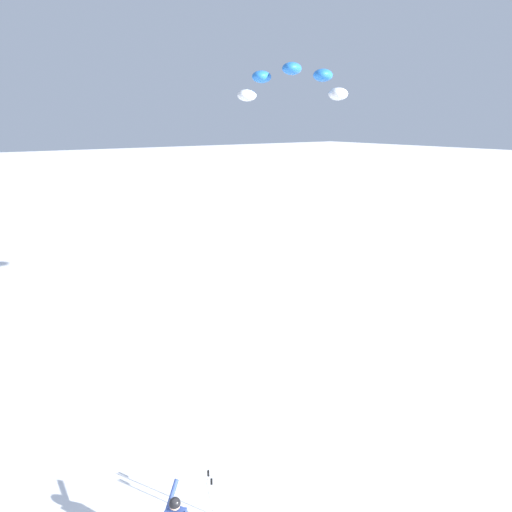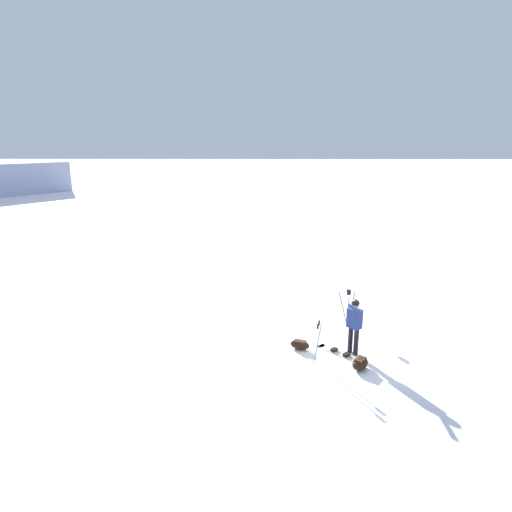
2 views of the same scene
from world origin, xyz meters
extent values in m
sphere|color=tan|center=(-0.06, 0.65, 1.56)|extent=(0.22, 0.22, 0.22)
sphere|color=black|center=(-0.06, 0.65, 1.59)|extent=(0.24, 0.24, 0.24)
cylinder|color=navy|center=(0.02, 0.94, 1.53)|extent=(0.47, 0.40, 0.41)
ellipsoid|color=white|center=(9.72, 6.46, 9.75)|extent=(1.23, 1.18, 0.44)
ellipsoid|color=blue|center=(9.36, 6.91, 10.39)|extent=(1.23, 1.18, 0.44)
ellipsoid|color=blue|center=(8.64, 7.81, 10.65)|extent=(1.23, 1.18, 0.44)
ellipsoid|color=blue|center=(7.93, 8.70, 10.39)|extent=(1.23, 1.18, 0.44)
ellipsoid|color=white|center=(7.57, 9.16, 9.75)|extent=(1.23, 1.18, 0.44)
cylinder|color=gray|center=(1.11, 1.39, 0.63)|extent=(0.19, 0.09, 1.24)
cylinder|color=black|center=(1.11, 1.39, 1.18)|extent=(0.05, 0.05, 0.14)
cylinder|color=gray|center=(1.04, 1.13, 0.63)|extent=(0.18, 0.12, 1.24)
cylinder|color=black|center=(1.04, 1.13, 1.18)|extent=(0.05, 0.05, 0.14)
camera|label=1|loc=(-3.19, -6.45, 8.82)|focal=33.20mm
camera|label=2|loc=(2.76, 12.56, 6.12)|focal=30.68mm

